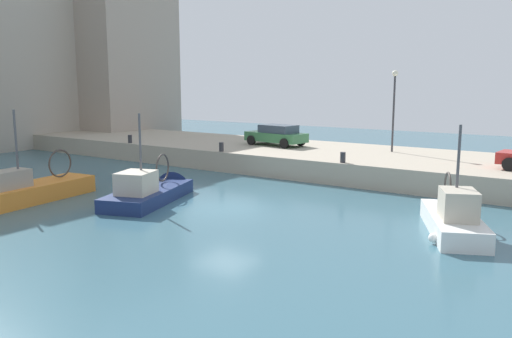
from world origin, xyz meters
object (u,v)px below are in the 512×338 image
Objects in this scene: fishing_boat_orange at (38,197)px; fishing_boat_white at (451,226)px; mooring_bollard_north at (130,139)px; fishing_boat_navy at (153,197)px; parked_car_green at (277,135)px; mooring_bollard_mid at (221,147)px; mooring_bollard_south at (343,157)px; quay_streetlamp at (394,97)px.

fishing_boat_orange is 17.80m from fishing_boat_white.
fishing_boat_white is 23.59m from mooring_bollard_north.
fishing_boat_white is (2.49, -12.59, 0.03)m from fishing_boat_navy.
mooring_bollard_mid is (-4.44, 1.15, -0.43)m from parked_car_green.
fishing_boat_white is at bearing -128.91° from mooring_bollard_south.
fishing_boat_orange is 15.88m from parked_car_green.
fishing_boat_orange is 1.06× the size of fishing_boat_navy.
fishing_boat_navy is at bearing -164.07° from mooring_bollard_mid.
fishing_boat_white is 10.54× the size of mooring_bollard_mid.
mooring_bollard_south and mooring_bollard_north have the same top height.
mooring_bollard_mid and mooring_bollard_north have the same top height.
fishing_boat_orange is at bearing 147.41° from quay_streetlamp.
mooring_bollard_south and mooring_bollard_mid have the same top height.
quay_streetlamp is (5.65, -0.59, 2.98)m from mooring_bollard_south.
fishing_boat_white is 10.54× the size of mooring_bollard_north.
parked_car_green is 7.84× the size of mooring_bollard_south.
quay_streetlamp is (13.71, -6.29, 4.31)m from fishing_boat_navy.
parked_car_green reaches higher than mooring_bollard_south.
fishing_boat_navy reaches higher than mooring_bollard_north.
mooring_bollard_south is (8.06, -5.70, 1.33)m from fishing_boat_navy.
fishing_boat_navy is (2.95, -4.36, 0.03)m from fishing_boat_orange.
parked_car_green is at bearing -11.75° from fishing_boat_orange.
mooring_bollard_north is (0.00, 16.00, 0.00)m from mooring_bollard_south.
fishing_boat_white is 1.34× the size of parked_car_green.
fishing_boat_white reaches higher than mooring_bollard_mid.
fishing_boat_white is 8.95m from mooring_bollard_south.
quay_streetlamp reaches higher than fishing_boat_orange.
fishing_boat_orange reaches higher than mooring_bollard_mid.
fishing_boat_orange is 12.53× the size of mooring_bollard_mid.
fishing_boat_orange is at bearing -151.64° from mooring_bollard_north.
mooring_bollard_north is at bearing 76.34° from fishing_boat_white.
fishing_boat_orange is 20.24m from quay_streetlamp.
parked_car_green reaches higher than mooring_bollard_north.
quay_streetlamp is at bearing -80.74° from parked_car_green.
fishing_boat_orange is 1.60× the size of parked_car_green.
quay_streetlamp reaches higher than parked_car_green.
mooring_bollard_south is at bearing -35.29° from fishing_boat_navy.
fishing_boat_navy is 11.79× the size of mooring_bollard_south.
fishing_boat_orange is at bearing 168.25° from parked_car_green.
parked_car_green is 8.17m from mooring_bollard_south.
fishing_boat_white reaches higher than mooring_bollard_north.
fishing_boat_orange is at bearing 137.58° from mooring_bollard_south.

